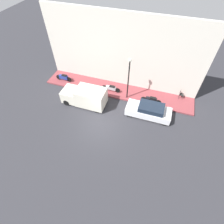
% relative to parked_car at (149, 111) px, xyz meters
% --- Properties ---
extents(ground_plane, '(60.00, 60.00, 0.00)m').
position_rel_parked_car_xyz_m(ground_plane, '(-2.55, 3.92, -0.66)').
color(ground_plane, '#2D2D33').
extents(sidewalk, '(2.48, 16.37, 0.15)m').
position_rel_parked_car_xyz_m(sidewalk, '(2.48, 3.92, -0.58)').
color(sidewalk, brown).
rests_on(sidewalk, ground_plane).
extents(building_facade, '(0.30, 16.37, 7.76)m').
position_rel_parked_car_xyz_m(building_facade, '(3.88, 3.92, 3.22)').
color(building_facade, silver).
rests_on(building_facade, ground_plane).
extents(parked_car, '(1.67, 4.24, 1.35)m').
position_rel_parked_car_xyz_m(parked_car, '(0.00, 0.00, 0.00)').
color(parked_car, silver).
rests_on(parked_car, ground_plane).
extents(delivery_van, '(1.86, 4.45, 1.94)m').
position_rel_parked_car_xyz_m(delivery_van, '(-0.40, 6.44, 0.32)').
color(delivery_van, silver).
rests_on(delivery_van, ground_plane).
extents(motorcycle_blue, '(0.30, 1.94, 0.81)m').
position_rel_parked_car_xyz_m(motorcycle_blue, '(2.13, 10.27, -0.06)').
color(motorcycle_blue, navy).
rests_on(motorcycle_blue, sidewalk).
extents(motorcycle_black, '(0.30, 2.06, 0.78)m').
position_rel_parked_car_xyz_m(motorcycle_black, '(1.61, 0.04, -0.08)').
color(motorcycle_black, black).
rests_on(motorcycle_black, sidewalk).
extents(scooter_silver, '(0.30, 2.04, 0.72)m').
position_rel_parked_car_xyz_m(scooter_silver, '(2.10, 4.49, -0.11)').
color(scooter_silver, '#B7B7BF').
rests_on(scooter_silver, sidewalk).
extents(streetlamp, '(0.31, 0.31, 4.59)m').
position_rel_parked_car_xyz_m(streetlamp, '(1.67, 2.59, 2.41)').
color(streetlamp, black).
rests_on(streetlamp, sidewalk).
extents(cafe_chair, '(0.40, 0.40, 0.87)m').
position_rel_parked_car_xyz_m(cafe_chair, '(3.34, -2.74, 0.02)').
color(cafe_chair, '#262626').
rests_on(cafe_chair, sidewalk).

